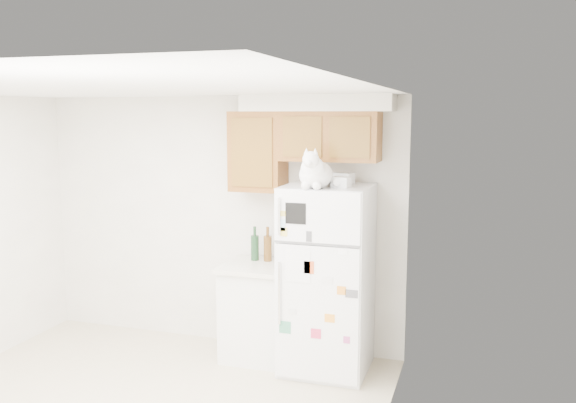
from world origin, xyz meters
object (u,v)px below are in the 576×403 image
at_px(cat, 315,173).
at_px(storage_box_front, 341,182).
at_px(refrigerator, 327,279).
at_px(bottle_amber, 268,244).
at_px(storage_box_back, 343,178).
at_px(bottle_green, 255,243).
at_px(base_counter, 258,310).

xyz_separation_m(cat, storage_box_front, (0.19, 0.14, -0.09)).
height_order(refrigerator, bottle_amber, refrigerator).
bearing_deg(storage_box_front, refrigerator, 158.02).
height_order(storage_box_back, storage_box_front, storage_box_back).
relative_size(refrigerator, storage_box_back, 9.44).
height_order(cat, bottle_amber, cat).
bearing_deg(bottle_green, bottle_amber, 2.00).
bearing_deg(storage_box_front, bottle_green, 172.68).
relative_size(base_counter, storage_box_front, 6.13).
xyz_separation_m(base_counter, bottle_green, (-0.08, 0.13, 0.62)).
distance_m(storage_box_front, bottle_amber, 1.06).
xyz_separation_m(base_counter, storage_box_back, (0.79, 0.10, 1.29)).
bearing_deg(bottle_green, refrigerator, -15.01).
bearing_deg(bottle_amber, storage_box_back, -3.22).
relative_size(refrigerator, bottle_green, 5.11).
bearing_deg(cat, bottle_amber, 143.17).
bearing_deg(base_counter, bottle_amber, 70.27).
height_order(base_counter, bottle_amber, bottle_amber).
distance_m(cat, storage_box_back, 0.43).
relative_size(storage_box_front, bottle_amber, 0.45).
xyz_separation_m(storage_box_back, bottle_green, (-0.87, 0.04, -0.66)).
bearing_deg(bottle_green, storage_box_front, -18.06).
bearing_deg(base_counter, storage_box_front, -11.19).
bearing_deg(storage_box_front, cat, -133.69).
distance_m(storage_box_back, bottle_green, 1.10).
xyz_separation_m(base_counter, storage_box_front, (0.83, -0.16, 1.28)).
xyz_separation_m(refrigerator, bottle_green, (-0.77, 0.21, 0.24)).
height_order(base_counter, storage_box_front, storage_box_front).
bearing_deg(base_counter, bottle_green, 121.39).
distance_m(storage_box_back, bottle_amber, 0.99).
bearing_deg(base_counter, cat, -25.41).
distance_m(base_counter, cat, 1.54).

